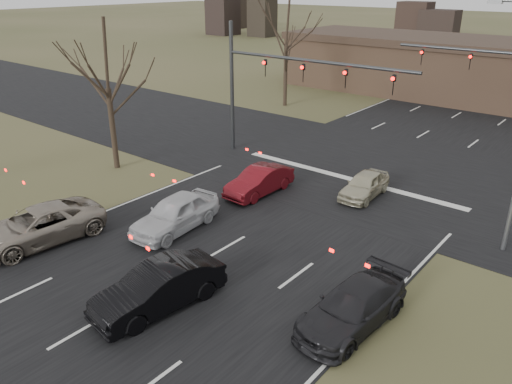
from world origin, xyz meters
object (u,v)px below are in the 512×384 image
car_silver_suv (38,226)px  car_red_ahead (259,181)px  car_charcoal_sedan (352,307)px  car_white_sedan (175,213)px  car_black_hatch (159,288)px  car_silver_ahead (364,185)px  building (512,74)px  mast_arm_near (274,76)px

car_silver_suv → car_red_ahead: (4.00, 9.91, -0.06)m
car_charcoal_sedan → car_red_ahead: 11.11m
car_white_sedan → car_black_hatch: 5.75m
car_silver_suv → car_charcoal_sedan: bearing=21.5°
car_silver_suv → car_black_hatch: car_black_hatch is taller
car_red_ahead → car_silver_ahead: (4.41, 3.07, -0.05)m
building → car_black_hatch: size_ratio=9.12×
building → mast_arm_near: (-7.23, -25.00, 2.41)m
car_red_ahead → car_silver_suv: bearing=-110.9°
car_silver_suv → car_charcoal_sedan: size_ratio=1.17×
building → car_white_sedan: size_ratio=9.29×
building → car_black_hatch: bearing=-91.5°
car_silver_ahead → building: bearing=86.7°
car_silver_suv → car_silver_ahead: (8.41, 12.98, -0.12)m
mast_arm_near → car_charcoal_sedan: (11.73, -11.23, -4.40)m
building → mast_arm_near: 26.14m
building → car_silver_ahead: (-0.09, -26.66, -2.03)m
mast_arm_near → car_silver_suv: bearing=-95.0°
car_charcoal_sedan → car_silver_ahead: car_charcoal_sedan is taller
mast_arm_near → car_white_sedan: 11.34m
building → car_white_sedan: bearing=-97.9°
mast_arm_near → car_charcoal_sedan: 16.83m
car_silver_suv → car_white_sedan: size_ratio=1.18×
building → car_black_hatch: 39.56m
car_white_sedan → car_silver_suv: bearing=-134.6°
car_silver_suv → car_red_ahead: size_ratio=1.29×
car_black_hatch → car_white_sedan: bearing=140.0°
mast_arm_near → car_red_ahead: mast_arm_near is taller
car_silver_ahead → car_black_hatch: bearing=-97.3°
car_black_hatch → car_silver_ahead: bearing=93.8°
car_charcoal_sedan → car_silver_ahead: 10.62m
car_charcoal_sedan → car_silver_ahead: bearing=120.4°
mast_arm_near → car_silver_ahead: bearing=-13.1°
car_charcoal_sedan → car_red_ahead: bearing=148.9°
car_charcoal_sedan → car_red_ahead: car_red_ahead is taller
car_silver_suv → car_white_sedan: bearing=57.3°
car_white_sedan → car_silver_ahead: bearing=55.8°
car_white_sedan → car_charcoal_sedan: size_ratio=0.99×
car_charcoal_sedan → car_silver_suv: bearing=-160.5°
building → car_charcoal_sedan: 36.56m
car_white_sedan → car_charcoal_sedan: (9.36, -1.00, -0.11)m
car_silver_ahead → car_silver_suv: bearing=-126.1°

